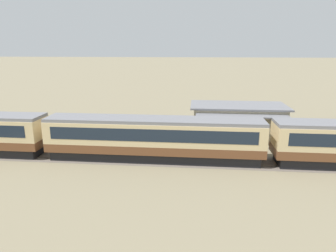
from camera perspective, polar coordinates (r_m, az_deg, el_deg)
name	(u,v)px	position (r m, az deg, el deg)	size (l,w,h in m)	color
passenger_train	(157,137)	(28.02, -2.20, -2.09)	(104.68, 3.16, 4.03)	brown
railway_track	(195,161)	(28.50, 5.21, -6.59)	(172.89, 3.60, 0.04)	#665B51
station_building	(237,120)	(36.48, 13.10, 1.05)	(11.13, 6.98, 3.83)	#BCB293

